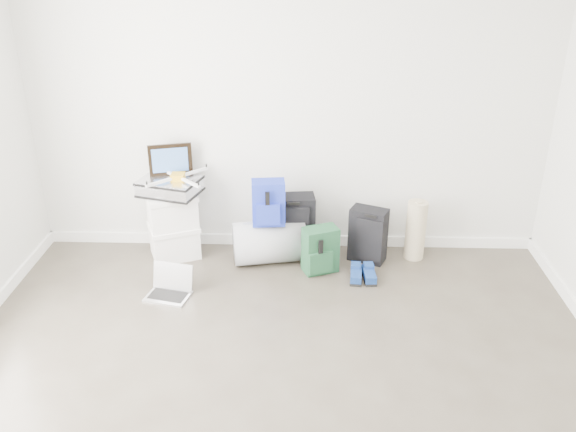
{
  "coord_description": "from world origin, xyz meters",
  "views": [
    {
      "loc": [
        0.16,
        -2.57,
        2.67
      ],
      "look_at": [
        0.02,
        1.9,
        0.57
      ],
      "focal_mm": 38.0,
      "sensor_mm": 36.0,
      "label": 1
    }
  ],
  "objects_px": {
    "carry_on": "(368,235)",
    "boxes_stack": "(173,225)",
    "laptop": "(170,288)",
    "duffel_bag": "(269,242)",
    "briefcase": "(170,186)",
    "large_suitcase": "(293,226)"
  },
  "relations": [
    {
      "from": "large_suitcase",
      "to": "boxes_stack",
      "type": "bearing_deg",
      "value": 176.25
    },
    {
      "from": "carry_on",
      "to": "boxes_stack",
      "type": "bearing_deg",
      "value": -157.21
    },
    {
      "from": "boxes_stack",
      "to": "carry_on",
      "type": "bearing_deg",
      "value": -23.54
    },
    {
      "from": "boxes_stack",
      "to": "duffel_bag",
      "type": "xyz_separation_m",
      "value": [
        0.86,
        -0.08,
        -0.11
      ]
    },
    {
      "from": "briefcase",
      "to": "carry_on",
      "type": "height_order",
      "value": "briefcase"
    },
    {
      "from": "boxes_stack",
      "to": "briefcase",
      "type": "xyz_separation_m",
      "value": [
        0.0,
        -0.0,
        0.37
      ]
    },
    {
      "from": "large_suitcase",
      "to": "laptop",
      "type": "relative_size",
      "value": 1.49
    },
    {
      "from": "briefcase",
      "to": "laptop",
      "type": "height_order",
      "value": "briefcase"
    },
    {
      "from": "carry_on",
      "to": "laptop",
      "type": "xyz_separation_m",
      "value": [
        -1.64,
        -0.62,
        -0.19
      ]
    },
    {
      "from": "duffel_bag",
      "to": "carry_on",
      "type": "xyz_separation_m",
      "value": [
        0.87,
        0.05,
        0.06
      ]
    },
    {
      "from": "duffel_bag",
      "to": "large_suitcase",
      "type": "bearing_deg",
      "value": 19.55
    },
    {
      "from": "boxes_stack",
      "to": "large_suitcase",
      "type": "relative_size",
      "value": 1.05
    },
    {
      "from": "carry_on",
      "to": "laptop",
      "type": "bearing_deg",
      "value": -135.33
    },
    {
      "from": "boxes_stack",
      "to": "briefcase",
      "type": "distance_m",
      "value": 0.37
    },
    {
      "from": "duffel_bag",
      "to": "laptop",
      "type": "distance_m",
      "value": 0.97
    },
    {
      "from": "briefcase",
      "to": "laptop",
      "type": "bearing_deg",
      "value": -66.31
    },
    {
      "from": "briefcase",
      "to": "large_suitcase",
      "type": "bearing_deg",
      "value": 18.79
    },
    {
      "from": "laptop",
      "to": "carry_on",
      "type": "bearing_deg",
      "value": 34.06
    },
    {
      "from": "duffel_bag",
      "to": "carry_on",
      "type": "distance_m",
      "value": 0.87
    },
    {
      "from": "boxes_stack",
      "to": "briefcase",
      "type": "height_order",
      "value": "briefcase"
    },
    {
      "from": "carry_on",
      "to": "laptop",
      "type": "height_order",
      "value": "carry_on"
    },
    {
      "from": "large_suitcase",
      "to": "carry_on",
      "type": "relative_size",
      "value": 1.16
    }
  ]
}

